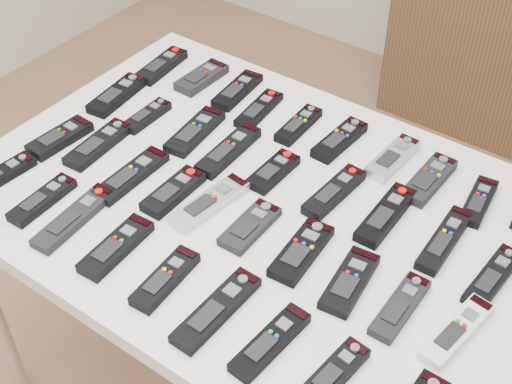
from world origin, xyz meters
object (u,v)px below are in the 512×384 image
Objects in this scene: remote_17 at (444,240)px; remote_32 at (116,247)px; remote_0 at (162,66)px; remote_7 at (429,179)px; remote_4 at (298,125)px; remote_35 at (270,342)px; remote_11 at (147,116)px; remote_29 at (0,176)px; remote_5 at (340,140)px; remote_23 at (210,202)px; remote_12 at (195,131)px; remote_26 at (350,281)px; remote_24 at (250,226)px; remote_30 at (42,200)px; remote_33 at (165,279)px; remote_13 at (229,150)px; remote_20 at (98,144)px; remote_25 at (301,251)px; remote_31 at (74,218)px; remote_1 at (202,77)px; remote_14 at (273,171)px; remote_27 at (400,307)px; remote_36 at (335,373)px; remote_22 at (173,192)px; remote_6 at (393,158)px; remote_15 at (334,192)px; remote_28 at (457,331)px; remote_19 at (60,138)px; remote_2 at (237,90)px; remote_34 at (217,310)px; remote_3 at (259,110)px; table at (256,218)px; remote_8 at (479,202)px; remote_10 at (117,95)px; remote_21 at (131,175)px; remote_18 at (493,277)px.

remote_32 reaches higher than remote_17.
remote_0 is 0.79m from remote_7.
remote_35 is at bearing -62.88° from remote_4.
remote_4 is at bearing 29.79° from remote_11.
remote_32 reaches higher than remote_29.
remote_5 is 0.37m from remote_23.
remote_12 and remote_26 have the same top height.
remote_4 is 0.37m from remote_24.
remote_33 reaches higher than remote_30.
remote_24 is at bearing 24.43° from remote_29.
remote_13 reaches higher than remote_20.
remote_4 is 0.88× the size of remote_32.
remote_25 is 0.48m from remote_31.
remote_5 is at bearing -0.49° from remote_1.
remote_29 reaches higher than remote_24.
remote_32 is (0.23, -0.01, 0.00)m from remote_30.
remote_20 is (-0.34, -0.34, 0.00)m from remote_4.
remote_17 is 0.94× the size of remote_31.
remote_23 is (-0.05, -0.16, -0.00)m from remote_14.
remote_0 is at bearing 157.73° from remote_27.
remote_36 is (0.89, -0.56, -0.00)m from remote_0.
remote_22 is at bearing 38.82° from remote_30.
remote_6 reaches higher than remote_29.
remote_15 is 1.11× the size of remote_30.
remote_22 is (0.36, -0.37, 0.00)m from remote_0.
remote_28 is (0.22, -0.35, -0.00)m from remote_7.
remote_12 is at bearing 44.14° from remote_19.
remote_2 is (0.24, 0.03, -0.00)m from remote_0.
remote_15 reaches higher than remote_34.
remote_15 is 0.56m from remote_31.
remote_0 is at bearing 177.48° from remote_4.
remote_3 is (0.33, -0.01, -0.00)m from remote_0.
remote_4 is 0.74× the size of remote_31.
remote_13 is 1.16× the size of remote_25.
remote_22 is (-0.15, -0.10, 0.07)m from table.
remote_34 is (0.64, -0.57, -0.00)m from remote_0.
remote_8 is at bearing 8.18° from remote_12.
remote_20 is 0.25m from remote_31.
remote_6 is (0.25, 0.02, 0.00)m from remote_4.
remote_10 reaches higher than remote_21.
remote_34 is (-0.16, -0.56, -0.00)m from remote_7.
remote_17 is 1.11× the size of remote_18.
remote_26 is (-0.11, -0.36, 0.00)m from remote_8.
remote_3 is 0.64m from remote_34.
remote_27 is (0.22, -0.01, -0.00)m from remote_25.
remote_5 is at bearing 24.08° from remote_12.
remote_31 is (-0.66, -0.19, 0.00)m from remote_27.
remote_15 is at bearing 127.12° from remote_36.
remote_10 is 0.54m from remote_32.
remote_18 is at bearing -0.36° from remote_11.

